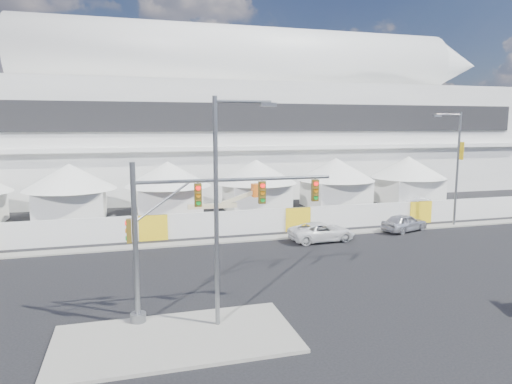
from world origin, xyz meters
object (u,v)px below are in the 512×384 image
object	(u,v)px
pickup_curb	(322,232)
lot_car_a	(425,204)
streetlight_median	(222,197)
lot_car_c	(134,224)
streetlight_curb	(456,161)
sedan_silver	(404,223)
boom_lift	(206,219)
traffic_mast	(182,232)

from	to	relation	value
pickup_curb	lot_car_a	size ratio (longest dim) A/B	1.33
lot_car_a	streetlight_median	xyz separation A→B (m)	(-26.32, -22.16, 5.23)
pickup_curb	lot_car_c	world-z (taller)	pickup_curb
lot_car_c	streetlight_curb	bearing A→B (deg)	-77.92
sedan_silver	streetlight_curb	world-z (taller)	streetlight_curb
streetlight_curb	boom_lift	distance (m)	22.34
sedan_silver	lot_car_c	world-z (taller)	sedan_silver
sedan_silver	pickup_curb	size ratio (longest dim) A/B	0.85
streetlight_curb	boom_lift	bearing A→B (deg)	170.26
lot_car_a	streetlight_curb	xyz separation A→B (m)	(-2.56, -7.44, 5.18)
sedan_silver	lot_car_a	world-z (taller)	sedan_silver
traffic_mast	streetlight_median	size ratio (longest dim) A/B	0.96
traffic_mast	pickup_curb	bearing A→B (deg)	44.21
lot_car_a	streetlight_median	bearing A→B (deg)	159.79
sedan_silver	boom_lift	world-z (taller)	boom_lift
lot_car_c	traffic_mast	world-z (taller)	traffic_mast
traffic_mast	boom_lift	xyz separation A→B (m)	(3.88, 17.19, -3.10)
sedan_silver	boom_lift	distance (m)	16.80
lot_car_c	traffic_mast	size ratio (longest dim) A/B	0.47
boom_lift	sedan_silver	bearing A→B (deg)	-13.37
pickup_curb	streetlight_curb	world-z (taller)	streetlight_curb
lot_car_a	traffic_mast	bearing A→B (deg)	156.54
lot_car_a	pickup_curb	bearing A→B (deg)	149.82
streetlight_median	boom_lift	bearing A→B (deg)	83.03
streetlight_median	streetlight_curb	size ratio (longest dim) A/B	0.99
streetlight_median	boom_lift	distance (m)	19.16
sedan_silver	streetlight_median	xyz separation A→B (m)	(-18.47, -14.06, 5.12)
sedan_silver	boom_lift	bearing A→B (deg)	56.66
sedan_silver	traffic_mast	bearing A→B (deg)	104.25
lot_car_c	boom_lift	bearing A→B (deg)	-82.16
lot_car_c	streetlight_median	size ratio (longest dim) A/B	0.45
traffic_mast	streetlight_median	xyz separation A→B (m)	(1.63, -1.22, 1.72)
lot_car_a	boom_lift	world-z (taller)	boom_lift
lot_car_a	traffic_mast	xyz separation A→B (m)	(-27.95, -20.94, 3.52)
boom_lift	lot_car_a	bearing A→B (deg)	10.50
pickup_curb	boom_lift	xyz separation A→B (m)	(-8.17, 5.47, 0.33)
traffic_mast	boom_lift	world-z (taller)	traffic_mast
lot_car_a	streetlight_median	size ratio (longest dim) A/B	0.39
lot_car_a	traffic_mast	world-z (taller)	traffic_mast
lot_car_a	streetlight_curb	bearing A→B (deg)	-169.28
lot_car_a	sedan_silver	bearing A→B (deg)	165.61
streetlight_median	streetlight_curb	distance (m)	27.95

